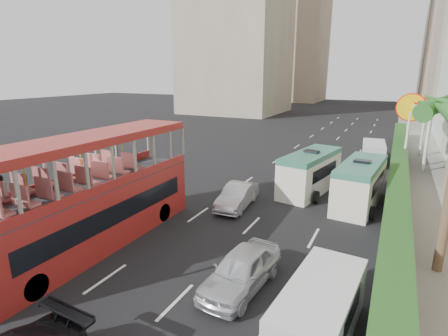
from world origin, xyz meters
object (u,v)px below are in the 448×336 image
Objects in this scene: double_decker_bus at (93,192)px; panel_van_near at (319,312)px; car_silver_lane_a at (237,207)px; car_silver_lane_b at (241,287)px; minibus_far at (360,184)px; minibus_near at (310,172)px; panel_van_far at (373,153)px; van_asset at (316,179)px.

double_decker_bus is 2.48× the size of panel_van_near.
car_silver_lane_a is 10.83m from panel_van_near.
car_silver_lane_b is 0.71× the size of minibus_far.
minibus_near is (7.01, 11.74, -1.21)m from double_decker_bus.
car_silver_lane_a is at bearing 120.21° from car_silver_lane_b.
minibus_far is at bearing 79.78° from car_silver_lane_b.
panel_van_far is at bearing 63.31° from car_silver_lane_a.
car_silver_lane_a is at bearing -145.82° from minibus_far.
double_decker_bus is 7.71m from car_silver_lane_b.
minibus_near reaches higher than panel_van_far.
double_decker_bus is 2.43× the size of panel_van_far.
minibus_near is (0.14, -3.07, 1.32)m from van_asset.
double_decker_bus is 1.84× the size of minibus_near.
van_asset is 0.75× the size of minibus_far.
van_asset is 0.98× the size of panel_van_far.
car_silver_lane_b is at bearing -68.34° from car_silver_lane_a.
minibus_near is at bearing -92.31° from van_asset.
panel_van_near is (3.06, -1.34, 0.89)m from car_silver_lane_b.
minibus_near is (-0.27, 11.94, 1.32)m from car_silver_lane_b.
car_silver_lane_b is at bearing -78.29° from minibus_near.
minibus_near reaches higher than car_silver_lane_b.
van_asset is at bearing 96.58° from car_silver_lane_b.
double_decker_bus is 2.47× the size of van_asset.
car_silver_lane_a is 8.29m from van_asset.
double_decker_bus is at bearing -176.62° from car_silver_lane_b.
double_decker_bus is 24.26m from panel_van_far.
minibus_near is 3.41m from minibus_far.
car_silver_lane_b is 0.93× the size of panel_van_far.
double_decker_bus is 1.86× the size of minibus_far.
van_asset is 1.00× the size of panel_van_near.
car_silver_lane_b is 0.70× the size of minibus_near.
double_decker_bus is at bearing -119.48° from panel_van_far.
minibus_near reaches higher than minibus_far.
panel_van_far is (10.21, 21.95, -1.63)m from double_decker_bus.
car_silver_lane_a is at bearing -116.31° from van_asset.
panel_van_near is 0.98× the size of panel_van_far.
minibus_near reaches higher than panel_van_near.
panel_van_far reaches higher than car_silver_lane_b.
car_silver_lane_a is (3.85, 7.08, -2.53)m from double_decker_bus.
minibus_far reaches higher than car_silver_lane_a.
double_decker_bus is 2.70× the size of car_silver_lane_a.
panel_van_near is at bearing -56.57° from car_silver_lane_a.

